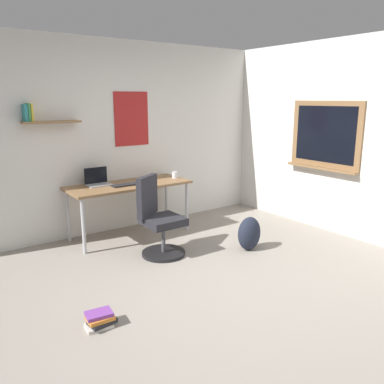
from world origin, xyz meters
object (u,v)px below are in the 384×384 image
object	(u,v)px
laptop	(98,181)
computer_mouse	(145,182)
backpack	(249,234)
coffee_mug	(175,175)
office_chair	(158,222)
keyboard	(126,185)
desk	(129,188)
book_stack_on_floor	(100,320)

from	to	relation	value
laptop	computer_mouse	size ratio (longest dim) A/B	2.98
backpack	coffee_mug	bearing A→B (deg)	99.66
office_chair	laptop	size ratio (longest dim) A/B	3.06
coffee_mug	laptop	bearing A→B (deg)	170.08
keyboard	office_chair	bearing A→B (deg)	-86.67
computer_mouse	coffee_mug	world-z (taller)	coffee_mug
desk	computer_mouse	distance (m)	0.23
keyboard	computer_mouse	size ratio (longest dim) A/B	3.56
desk	computer_mouse	world-z (taller)	computer_mouse
laptop	computer_mouse	world-z (taller)	laptop
office_chair	keyboard	world-z (taller)	office_chair
computer_mouse	office_chair	bearing A→B (deg)	-108.12
laptop	computer_mouse	bearing A→B (deg)	-22.93
office_chair	book_stack_on_floor	xyz separation A→B (m)	(-1.20, -1.06, -0.34)
office_chair	coffee_mug	distance (m)	1.14
keyboard	coffee_mug	xyz separation A→B (m)	(0.80, 0.05, 0.04)
office_chair	computer_mouse	size ratio (longest dim) A/B	9.13
office_chair	laptop	world-z (taller)	same
office_chair	coffee_mug	size ratio (longest dim) A/B	10.33
keyboard	coffee_mug	bearing A→B (deg)	3.59
office_chair	keyboard	xyz separation A→B (m)	(-0.04, 0.73, 0.32)
desk	coffee_mug	world-z (taller)	coffee_mug
laptop	backpack	bearing A→B (deg)	-48.98
office_chair	coffee_mug	bearing A→B (deg)	45.84
desk	book_stack_on_floor	bearing A→B (deg)	-123.57
keyboard	coffee_mug	distance (m)	0.80
coffee_mug	book_stack_on_floor	xyz separation A→B (m)	(-1.96, -1.84, -0.70)
desk	coffee_mug	size ratio (longest dim) A/B	17.71
desk	office_chair	size ratio (longest dim) A/B	1.72
office_chair	keyboard	bearing A→B (deg)	93.33
office_chair	computer_mouse	xyz separation A→B (m)	(0.24, 0.73, 0.33)
coffee_mug	backpack	bearing A→B (deg)	-80.34
desk	book_stack_on_floor	world-z (taller)	desk
desk	backpack	xyz separation A→B (m)	(0.94, -1.34, -0.45)
book_stack_on_floor	computer_mouse	bearing A→B (deg)	51.15
keyboard	backpack	xyz separation A→B (m)	(1.02, -1.26, -0.52)
coffee_mug	office_chair	bearing A→B (deg)	-134.16
keyboard	computer_mouse	distance (m)	0.28
desk	backpack	size ratio (longest dim) A/B	3.87
laptop	coffee_mug	xyz separation A→B (m)	(1.08, -0.19, -0.01)
desk	keyboard	xyz separation A→B (m)	(-0.08, -0.08, 0.07)
office_chair	computer_mouse	bearing A→B (deg)	71.88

